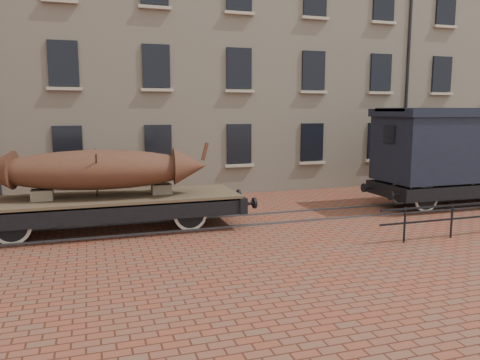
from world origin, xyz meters
name	(u,v)px	position (x,y,z in m)	size (l,w,h in m)	color
ground	(256,220)	(0.00, 0.00, 0.00)	(90.00, 90.00, 0.00)	brown
warehouse_cream	(246,47)	(3.00, 9.99, 7.00)	(40.00, 10.19, 14.00)	beige
rail_track	(256,219)	(0.00, 0.00, 0.03)	(30.00, 1.52, 0.06)	#59595E
flatcar_wagon	(105,204)	(-4.85, 0.00, 0.86)	(9.09, 2.47, 1.37)	brown
iron_boat	(96,170)	(-5.04, 0.00, 1.90)	(6.69, 2.47, 1.60)	#55301A
goods_van	(459,145)	(8.21, 0.00, 2.33)	(7.20, 2.62, 3.72)	black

